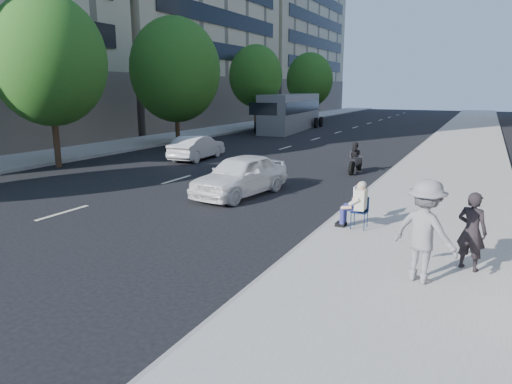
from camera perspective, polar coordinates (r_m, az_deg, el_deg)
The scene contains 15 objects.
ground at distance 10.07m, azimuth -6.93°, elevation -9.76°, with size 160.00×160.00×0.00m, color black.
near_sidewalk at distance 27.99m, azimuth 23.94°, elevation 4.00°, with size 5.00×120.00×0.15m, color gray.
far_sidewalk at distance 35.55m, azimuth -11.80°, elevation 6.50°, with size 4.50×120.00×0.15m, color gray.
far_bldg_north at distance 78.75m, azimuth -0.21°, elevation 20.27°, with size 22.00×28.00×28.00m, color beige.
tree_far_b at distance 24.61m, azimuth -24.49°, elevation 14.72°, with size 5.40×5.40×8.24m.
tree_far_c at distance 31.93m, azimuth -10.06°, elevation 14.77°, with size 6.00×6.00×8.47m.
tree_far_d at distance 42.19m, azimuth -0.03°, elevation 14.27°, with size 4.80×4.80×7.65m.
tree_far_e at distance 55.06m, azimuth 6.71°, elevation 13.75°, with size 5.40×5.40×7.89m.
seated_protester at distance 12.56m, azimuth 12.42°, elevation -1.19°, with size 0.83×1.12×1.31m.
jogger at distance 9.37m, azimuth 20.34°, elevation -4.64°, with size 1.32×0.76×2.04m, color slate.
pedestrian_woman at distance 10.42m, azimuth 25.36°, elevation -4.45°, with size 0.61×0.40×1.66m, color black.
white_sedan_near at distance 16.69m, azimuth -1.97°, elevation 2.12°, with size 1.76×4.38×1.49m, color white.
white_sedan_mid at distance 25.44m, azimuth -7.39°, elevation 5.57°, with size 1.42×4.06×1.34m, color beige.
motorcycle at distance 21.63m, azimuth 12.32°, elevation 4.01°, with size 0.70×2.04×1.42m.
bus at distance 43.06m, azimuth 4.40°, elevation 9.88°, with size 3.84×12.28×3.30m.
Camera 1 is at (5.20, -7.71, 3.86)m, focal length 32.00 mm.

